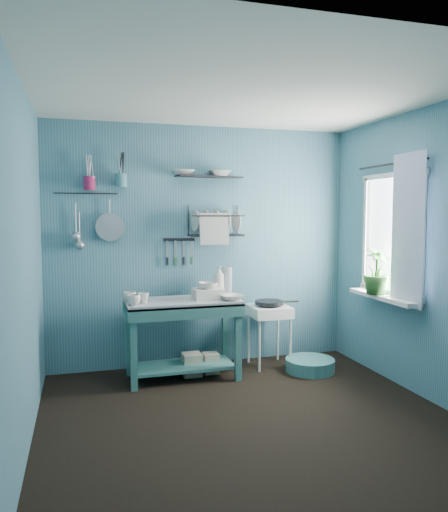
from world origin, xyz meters
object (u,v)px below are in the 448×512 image
object	(u,v)px
storage_tin_large	(192,364)
storage_tin_small	(211,363)
work_counter	(183,339)
hotplate_stand	(269,336)
soap_bottle	(219,280)
frying_pan	(269,302)
wash_tub	(208,294)
potted_plant	(377,271)
floor_basin	(310,365)
dish_rack	(216,221)
utensil_cup_magenta	(89,183)
colander	(110,227)
utensil_cup_teal	(121,180)
mug_right	(130,297)
water_bottle	(228,280)
mug_left	(134,300)
mug_mid	(143,298)

from	to	relation	value
storage_tin_large	storage_tin_small	world-z (taller)	storage_tin_large
work_counter	hotplate_stand	bearing A→B (deg)	16.37
soap_bottle	frying_pan	bearing A→B (deg)	-6.87
wash_tub	potted_plant	xyz separation A→B (m)	(1.52, -0.53, 0.23)
wash_tub	floor_basin	size ratio (longest dim) A/B	0.56
dish_rack	utensil_cup_magenta	bearing A→B (deg)	177.11
frying_pan	colander	size ratio (longest dim) A/B	1.07
dish_rack	utensil_cup_teal	world-z (taller)	utensil_cup_teal
wash_tub	storage_tin_small	world-z (taller)	wash_tub
potted_plant	mug_right	bearing A→B (deg)	166.47
wash_tub	floor_basin	xyz separation A→B (m)	(1.03, -0.14, -0.75)
work_counter	water_bottle	size ratio (longest dim) A/B	3.88
water_bottle	utensil_cup_teal	size ratio (longest dim) A/B	2.15
work_counter	mug_left	xyz separation A→B (m)	(-0.48, -0.16, 0.43)
dish_rack	storage_tin_large	xyz separation A→B (m)	(-0.32, -0.26, -1.41)
mug_left	mug_right	distance (m)	0.16
storage_tin_small	wash_tub	bearing A→B (deg)	-116.57
utensil_cup_magenta	storage_tin_small	size ratio (longest dim) A/B	0.65
mug_left	storage_tin_large	xyz separation A→B (m)	(0.58, 0.21, -0.71)
frying_pan	storage_tin_small	bearing A→B (deg)	-175.01
mug_right	potted_plant	bearing A→B (deg)	-13.53
utensil_cup_magenta	utensil_cup_teal	xyz separation A→B (m)	(0.30, 0.00, 0.03)
work_counter	mug_right	distance (m)	0.66
frying_pan	utensil_cup_magenta	distance (m)	2.17
mug_right	utensil_cup_magenta	bearing A→B (deg)	132.36
water_bottle	storage_tin_small	bearing A→B (deg)	-147.53
wash_tub	storage_tin_large	size ratio (longest dim) A/B	1.27
work_counter	mug_right	size ratio (longest dim) A/B	8.82
mug_mid	potted_plant	world-z (taller)	potted_plant
work_counter	utensil_cup_magenta	xyz separation A→B (m)	(-0.83, 0.36, 1.50)
hotplate_stand	frying_pan	bearing A→B (deg)	0.00
hotplate_stand	mug_mid	bearing A→B (deg)	-179.70
frying_pan	potted_plant	distance (m)	1.13
frying_pan	potted_plant	bearing A→B (deg)	-39.75
mug_left	hotplate_stand	world-z (taller)	mug_left
hotplate_stand	floor_basin	size ratio (longest dim) A/B	1.28
dish_rack	potted_plant	world-z (taller)	dish_rack
soap_bottle	floor_basin	size ratio (longest dim) A/B	0.60
storage_tin_large	potted_plant	bearing A→B (deg)	-19.66
mug_right	hotplate_stand	bearing A→B (deg)	5.39
water_bottle	frying_pan	bearing A→B (deg)	-11.06
water_bottle	colander	distance (m)	1.30
water_bottle	colander	world-z (taller)	colander
mug_mid	floor_basin	world-z (taller)	mug_mid
mug_right	storage_tin_small	distance (m)	1.08
mug_left	wash_tub	xyz separation A→B (m)	(0.73, 0.14, 0.00)
soap_bottle	storage_tin_small	distance (m)	0.84
hotplate_stand	storage_tin_small	xyz separation A→B (m)	(-0.65, -0.06, -0.22)
utensil_cup_magenta	utensil_cup_teal	distance (m)	0.30
wash_tub	frying_pan	world-z (taller)	wash_tub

